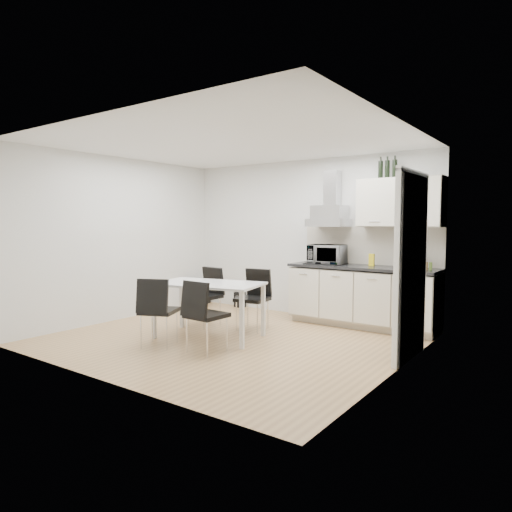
{
  "coord_description": "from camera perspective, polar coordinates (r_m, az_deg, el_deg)",
  "views": [
    {
      "loc": [
        3.79,
        -4.71,
        1.57
      ],
      "look_at": [
        0.11,
        0.43,
        1.1
      ],
      "focal_mm": 32.0,
      "sensor_mm": 36.0,
      "label": 1
    }
  ],
  "objects": [
    {
      "name": "wall_back",
      "position": [
        7.71,
        6.15,
        2.23
      ],
      "size": [
        4.5,
        0.1,
        2.6
      ],
      "primitive_type": "cube",
      "color": "silver",
      "rests_on": "ground"
    },
    {
      "name": "chair_near_right",
      "position": [
        5.57,
        -6.18,
        -7.48
      ],
      "size": [
        0.46,
        0.52,
        0.88
      ],
      "primitive_type": null,
      "rotation": [
        0.0,
        0.0,
        -0.04
      ],
      "color": "black",
      "rests_on": "ground"
    },
    {
      "name": "wall_right",
      "position": [
        4.96,
        17.49,
        0.93
      ],
      "size": [
        0.1,
        4.0,
        2.6
      ],
      "primitive_type": "cube",
      "color": "silver",
      "rests_on": "ground"
    },
    {
      "name": "doorway",
      "position": [
        5.51,
        18.82,
        -1.39
      ],
      "size": [
        0.08,
        1.04,
        2.1
      ],
      "primitive_type": "cube",
      "color": "white",
      "rests_on": "ground"
    },
    {
      "name": "wall_left",
      "position": [
        7.66,
        -16.46,
        2.07
      ],
      "size": [
        0.1,
        4.0,
        2.6
      ],
      "primitive_type": "cube",
      "color": "silver",
      "rests_on": "ground"
    },
    {
      "name": "ground",
      "position": [
        6.24,
        -3.17,
        -10.32
      ],
      "size": [
        4.5,
        4.5,
        0.0
      ],
      "primitive_type": "plane",
      "color": "tan",
      "rests_on": "ground"
    },
    {
      "name": "chair_far_left",
      "position": [
        6.94,
        -6.51,
        -5.13
      ],
      "size": [
        0.48,
        0.53,
        0.88
      ],
      "primitive_type": null,
      "rotation": [
        0.0,
        0.0,
        3.06
      ],
      "color": "black",
      "rests_on": "ground"
    },
    {
      "name": "guitar_amp",
      "position": [
        8.78,
        -7.22,
        -4.58
      ],
      "size": [
        0.33,
        0.57,
        0.45
      ],
      "rotation": [
        0.0,
        0.0,
        0.18
      ],
      "color": "black",
      "rests_on": "ground"
    },
    {
      "name": "chair_far_right",
      "position": [
        6.66,
        -0.46,
        -5.52
      ],
      "size": [
        0.51,
        0.56,
        0.88
      ],
      "primitive_type": null,
      "rotation": [
        0.0,
        0.0,
        3.28
      ],
      "color": "black",
      "rests_on": "ground"
    },
    {
      "name": "chair_near_left",
      "position": [
        5.93,
        -12.02,
        -6.83
      ],
      "size": [
        0.61,
        0.64,
        0.88
      ],
      "primitive_type": null,
      "rotation": [
        0.0,
        0.0,
        0.43
      ],
      "color": "black",
      "rests_on": "ground"
    },
    {
      "name": "ceiling",
      "position": [
        6.13,
        -3.27,
        13.92
      ],
      "size": [
        4.5,
        4.5,
        0.0
      ],
      "primitive_type": "plane",
      "color": "white",
      "rests_on": "wall_back"
    },
    {
      "name": "dining_table",
      "position": [
        6.23,
        -5.91,
        -4.08
      ],
      "size": [
        1.55,
        1.09,
        0.75
      ],
      "rotation": [
        0.0,
        0.0,
        0.22
      ],
      "color": "white",
      "rests_on": "ground"
    },
    {
      "name": "floor_speaker",
      "position": [
        8.47,
        -2.04,
        -5.46
      ],
      "size": [
        0.18,
        0.17,
        0.28
      ],
      "primitive_type": "cube",
      "rotation": [
        0.0,
        0.0,
        -0.13
      ],
      "color": "black",
      "rests_on": "ground"
    },
    {
      "name": "wall_front",
      "position": [
        4.66,
        -18.82,
        0.69
      ],
      "size": [
        4.5,
        0.1,
        2.6
      ],
      "primitive_type": "cube",
      "color": "silver",
      "rests_on": "ground"
    },
    {
      "name": "kitchenette",
      "position": [
        6.99,
        13.54,
        -1.94
      ],
      "size": [
        2.22,
        0.64,
        2.52
      ],
      "color": "beige",
      "rests_on": "ground"
    }
  ]
}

